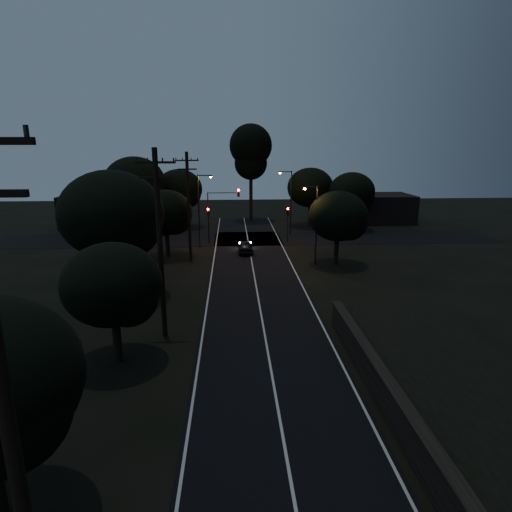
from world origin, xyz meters
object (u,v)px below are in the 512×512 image
utility_pole_near (8,423)px  streetlight_a (201,206)px  utility_pole_far (189,206)px  signal_right (288,218)px  streetlight_c (315,220)px  car (246,247)px  utility_pole_mid (160,242)px  tall_pine (251,151)px  streetlight_b (289,198)px  signal_left (208,219)px  signal_mast (223,206)px

utility_pole_near → streetlight_a: (0.69, 40.00, -1.61)m
utility_pole_near → utility_pole_far: (0.00, 34.00, -0.76)m
signal_right → streetlight_a: size_ratio=0.51×
streetlight_c → car: streetlight_c is taller
utility_pole_mid → tall_pine: size_ratio=0.78×
streetlight_c → car: 8.86m
streetlight_c → car: (-6.31, 5.00, -3.70)m
tall_pine → streetlight_b: size_ratio=1.76×
streetlight_a → signal_right: bearing=11.3°
utility_pole_far → streetlight_c: 12.05m
signal_left → car: size_ratio=1.08×
utility_pole_near → signal_left: utility_pole_near is taller
utility_pole_mid → signal_left: size_ratio=2.68×
signal_right → signal_mast: size_ratio=0.66×
signal_mast → car: 6.67m
tall_pine → signal_right: bearing=-76.5°
streetlight_b → streetlight_c: (0.52, -14.00, -0.29)m
utility_pole_near → streetlight_c: 34.17m
signal_right → utility_pole_far: bearing=-143.0°
utility_pole_mid → signal_right: utility_pole_mid is taller
signal_left → streetlight_a: bearing=-109.6°
signal_left → signal_right: size_ratio=1.00×
signal_right → tall_pine: bearing=103.5°
utility_pole_mid → streetlight_b: size_ratio=1.38×
utility_pole_near → streetlight_b: size_ratio=1.50×
utility_pole_far → signal_right: size_ratio=2.56×
utility_pole_near → signal_right: bearing=75.8°
signal_mast → streetlight_b: (8.22, 4.01, 0.30)m
utility_pole_near → signal_mast: bearing=85.8°
streetlight_b → tall_pine: bearing=111.4°
signal_mast → streetlight_a: (-2.39, -1.99, 0.30)m
signal_right → streetlight_b: 4.45m
utility_pole_near → utility_pole_mid: size_ratio=1.09×
signal_left → signal_right: bearing=0.0°
utility_pole_mid → signal_mast: (3.09, 24.99, -1.40)m
signal_left → streetlight_c: streetlight_c is taller
utility_pole_mid → signal_right: size_ratio=2.68×
utility_pole_mid → tall_pine: tall_pine is taller
utility_pole_mid → utility_pole_far: bearing=90.0°
utility_pole_near → tall_pine: tall_pine is taller
tall_pine → signal_left: tall_pine is taller
utility_pole_far → streetlight_a: utility_pole_far is taller
signal_mast → car: bearing=-64.0°
signal_left → streetlight_c: size_ratio=0.55×
utility_pole_mid → signal_right: 27.30m
utility_pole_near → streetlight_a: size_ratio=1.50×
utility_pole_far → tall_pine: size_ratio=0.75×
signal_right → streetlight_c: 10.18m
tall_pine → car: (-1.48, -20.00, -9.50)m
signal_left → signal_mast: signal_mast is taller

